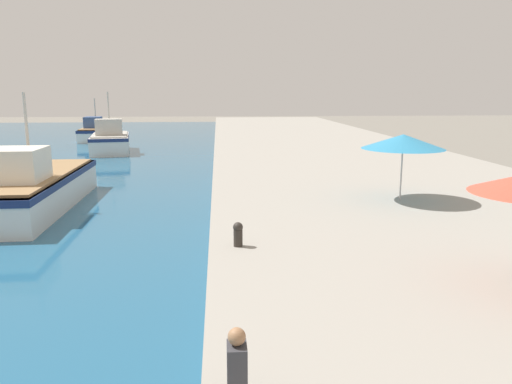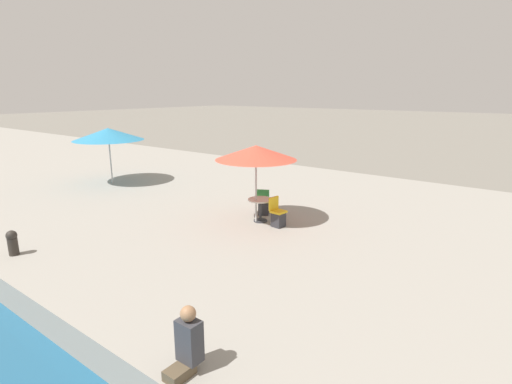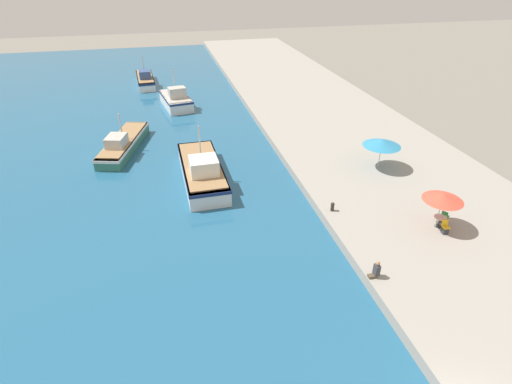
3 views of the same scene
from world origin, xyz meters
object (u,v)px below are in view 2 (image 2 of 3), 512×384
(cafe_umbrella_white, at_px, (108,134))
(cafe_chair_right, at_px, (278,216))
(mooring_bollard, at_px, (12,242))
(cafe_table, at_px, (260,205))
(cafe_umbrella_pink, at_px, (256,153))
(person_at_quay, at_px, (187,343))
(cafe_chair_left, at_px, (264,205))

(cafe_umbrella_white, bearing_deg, cafe_chair_right, -92.65)
(mooring_bollard, bearing_deg, cafe_umbrella_white, 39.90)
(cafe_table, bearing_deg, cafe_umbrella_pink, 167.22)
(cafe_umbrella_pink, distance_m, person_at_quay, 7.24)
(cafe_chair_right, relative_size, person_at_quay, 0.87)
(cafe_umbrella_pink, distance_m, cafe_table, 1.72)
(cafe_umbrella_pink, distance_m, cafe_umbrella_white, 8.67)
(person_at_quay, bearing_deg, cafe_umbrella_white, 61.02)
(person_at_quay, relative_size, mooring_bollard, 1.61)
(cafe_umbrella_pink, height_order, cafe_table, cafe_umbrella_pink)
(mooring_bollard, bearing_deg, cafe_umbrella_pink, -29.99)
(cafe_umbrella_pink, height_order, cafe_umbrella_white, cafe_umbrella_white)
(cafe_table, distance_m, cafe_chair_left, 0.75)
(cafe_chair_right, distance_m, mooring_bollard, 7.20)
(person_at_quay, bearing_deg, cafe_chair_left, 28.00)
(cafe_umbrella_white, xyz_separation_m, cafe_chair_right, (-0.44, -9.41, -1.88))
(cafe_umbrella_pink, relative_size, cafe_table, 3.14)
(person_at_quay, bearing_deg, cafe_table, 28.02)
(cafe_umbrella_pink, relative_size, person_at_quay, 2.39)
(mooring_bollard, bearing_deg, person_at_quay, -92.81)
(cafe_umbrella_pink, height_order, mooring_bollard, cafe_umbrella_pink)
(cafe_chair_right, height_order, mooring_bollard, cafe_chair_right)
(person_at_quay, bearing_deg, mooring_bollard, 87.19)
(cafe_umbrella_white, bearing_deg, cafe_chair_left, -88.09)
(cafe_umbrella_pink, distance_m, cafe_chair_left, 2.10)
(cafe_chair_right, bearing_deg, cafe_umbrella_white, -86.73)
(cafe_umbrella_pink, bearing_deg, person_at_quay, -150.98)
(cafe_chair_right, bearing_deg, cafe_umbrella_pink, -76.07)
(cafe_chair_left, distance_m, cafe_chair_right, 1.27)
(cafe_umbrella_white, xyz_separation_m, person_at_quay, (-6.68, -12.06, -1.74))
(cafe_table, height_order, cafe_chair_right, cafe_chair_right)
(cafe_umbrella_white, height_order, cafe_chair_right, cafe_umbrella_white)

